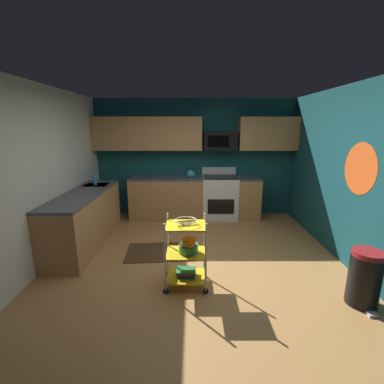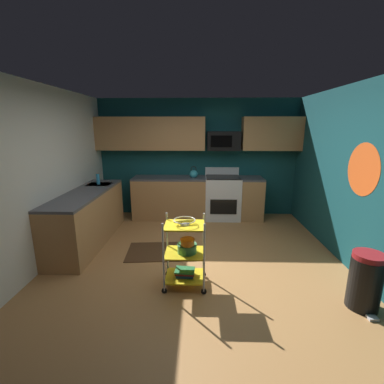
# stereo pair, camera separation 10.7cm
# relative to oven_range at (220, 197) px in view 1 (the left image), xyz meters

# --- Properties ---
(floor) EXTENTS (4.40, 4.80, 0.04)m
(floor) POSITION_rel_oven_range_xyz_m (-0.55, -2.10, -0.50)
(floor) COLOR #A87542
(floor) RESTS_ON ground
(wall_back) EXTENTS (4.52, 0.06, 2.60)m
(wall_back) POSITION_rel_oven_range_xyz_m (-0.55, 0.33, 0.82)
(wall_back) COLOR #14474C
(wall_back) RESTS_ON ground
(wall_left) EXTENTS (0.06, 4.80, 2.60)m
(wall_left) POSITION_rel_oven_range_xyz_m (-2.78, -2.10, 0.82)
(wall_left) COLOR silver
(wall_left) RESTS_ON ground
(wall_right) EXTENTS (0.06, 4.80, 2.60)m
(wall_right) POSITION_rel_oven_range_xyz_m (1.68, -2.10, 0.82)
(wall_right) COLOR #14474C
(wall_right) RESTS_ON ground
(wall_flower_decal) EXTENTS (0.00, 0.71, 0.71)m
(wall_flower_decal) POSITION_rel_oven_range_xyz_m (1.65, -2.18, 0.97)
(wall_flower_decal) COLOR #E5591E
(counter_run) EXTENTS (3.62, 2.77, 0.92)m
(counter_run) POSITION_rel_oven_range_xyz_m (-1.38, -0.61, -0.01)
(counter_run) COLOR #B27F4C
(counter_run) RESTS_ON ground
(oven_range) EXTENTS (0.76, 0.65, 1.10)m
(oven_range) POSITION_rel_oven_range_xyz_m (0.00, 0.00, 0.00)
(oven_range) COLOR white
(oven_range) RESTS_ON ground
(upper_cabinets) EXTENTS (4.40, 0.33, 0.70)m
(upper_cabinets) POSITION_rel_oven_range_xyz_m (-0.67, 0.13, 1.37)
(upper_cabinets) COLOR #B27F4C
(microwave) EXTENTS (0.70, 0.39, 0.40)m
(microwave) POSITION_rel_oven_range_xyz_m (-0.00, 0.10, 1.22)
(microwave) COLOR black
(rolling_cart) EXTENTS (0.56, 0.41, 0.91)m
(rolling_cart) POSITION_rel_oven_range_xyz_m (-0.69, -2.65, -0.03)
(rolling_cart) COLOR silver
(rolling_cart) RESTS_ON ground
(fruit_bowl) EXTENTS (0.27, 0.27, 0.07)m
(fruit_bowl) POSITION_rel_oven_range_xyz_m (-0.69, -2.65, 0.40)
(fruit_bowl) COLOR silver
(fruit_bowl) RESTS_ON rolling_cart
(mixing_bowl_large) EXTENTS (0.25, 0.25, 0.11)m
(mixing_bowl_large) POSITION_rel_oven_range_xyz_m (-0.66, -2.65, 0.04)
(mixing_bowl_large) COLOR #387F4C
(mixing_bowl_large) RESTS_ON rolling_cart
(mixing_bowl_small) EXTENTS (0.18, 0.18, 0.08)m
(mixing_bowl_small) POSITION_rel_oven_range_xyz_m (-0.65, -2.69, 0.14)
(mixing_bowl_small) COLOR orange
(mixing_bowl_small) RESTS_ON rolling_cart
(book_stack) EXTENTS (0.26, 0.21, 0.09)m
(book_stack) POSITION_rel_oven_range_xyz_m (-0.69, -2.65, -0.30)
(book_stack) COLOR #1E4C8C
(book_stack) RESTS_ON rolling_cart
(kettle) EXTENTS (0.21, 0.18, 0.26)m
(kettle) POSITION_rel_oven_range_xyz_m (-0.64, -0.00, 0.52)
(kettle) COLOR teal
(kettle) RESTS_ON counter_run
(dish_soap_bottle) EXTENTS (0.06, 0.06, 0.20)m
(dish_soap_bottle) POSITION_rel_oven_range_xyz_m (-2.45, -0.78, 0.54)
(dish_soap_bottle) COLOR #2D8CBF
(dish_soap_bottle) RESTS_ON counter_run
(trash_can) EXTENTS (0.34, 0.42, 0.66)m
(trash_can) POSITION_rel_oven_range_xyz_m (1.35, -3.03, -0.15)
(trash_can) COLOR black
(trash_can) RESTS_ON ground
(floor_rug) EXTENTS (1.15, 0.78, 0.01)m
(floor_rug) POSITION_rel_oven_range_xyz_m (-1.13, -1.73, -0.47)
(floor_rug) COLOR #472D19
(floor_rug) RESTS_ON ground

